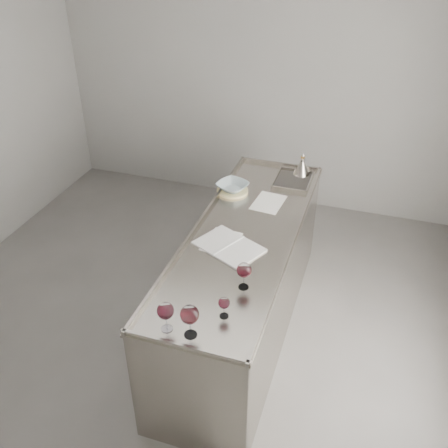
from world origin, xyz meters
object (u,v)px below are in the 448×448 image
(wine_glass_left, at_px, (166,311))
(ceramic_bowl, at_px, (232,186))
(wine_glass_small, at_px, (224,303))
(notebook, at_px, (229,246))
(wine_glass_middle, at_px, (190,315))
(wine_glass_right, at_px, (244,271))
(counter, at_px, (243,282))
(wine_funnel, at_px, (302,167))

(wine_glass_left, relative_size, ceramic_bowl, 0.76)
(wine_glass_small, height_order, notebook, wine_glass_small)
(wine_glass_small, xyz_separation_m, ceramic_bowl, (-0.40, 1.45, -0.05))
(wine_glass_middle, relative_size, wine_glass_right, 1.13)
(wine_glass_right, bearing_deg, counter, 105.64)
(wine_glass_small, relative_size, wine_funnel, 0.65)
(counter, relative_size, wine_glass_small, 17.19)
(ceramic_bowl, bearing_deg, wine_glass_small, -74.48)
(wine_glass_right, distance_m, wine_glass_small, 0.29)
(wine_glass_middle, xyz_separation_m, notebook, (-0.05, 0.88, -0.14))
(ceramic_bowl, relative_size, wine_funnel, 1.16)
(wine_funnel, bearing_deg, wine_glass_left, -99.69)
(notebook, bearing_deg, wine_funnel, 103.82)
(wine_glass_middle, bearing_deg, wine_glass_left, 180.00)
(counter, height_order, wine_funnel, wine_funnel)
(wine_glass_middle, distance_m, wine_funnel, 2.17)
(wine_glass_right, distance_m, wine_funnel, 1.67)
(notebook, distance_m, ceramic_bowl, 0.81)
(wine_glass_middle, xyz_separation_m, ceramic_bowl, (-0.27, 1.66, -0.10))
(wine_glass_left, distance_m, wine_funnel, 2.19)
(wine_glass_left, xyz_separation_m, wine_glass_small, (0.28, 0.20, -0.04))
(wine_glass_left, bearing_deg, wine_glass_middle, -0.00)
(wine_glass_small, bearing_deg, wine_glass_right, 82.92)
(wine_glass_left, xyz_separation_m, wine_funnel, (0.37, 2.16, -0.07))
(wine_glass_middle, height_order, wine_glass_right, wine_glass_middle)
(wine_glass_left, distance_m, wine_glass_right, 0.59)
(wine_glass_small, bearing_deg, counter, 98.33)
(wine_glass_left, height_order, ceramic_bowl, wine_glass_left)
(wine_glass_middle, bearing_deg, wine_funnel, 84.09)
(wine_glass_middle, bearing_deg, ceramic_bowl, 99.26)
(counter, bearing_deg, notebook, -106.18)
(wine_glass_left, height_order, notebook, wine_glass_left)
(notebook, relative_size, wine_funnel, 2.51)
(wine_glass_middle, xyz_separation_m, wine_funnel, (0.22, 2.16, -0.08))
(counter, xyz_separation_m, wine_funnel, (0.22, 1.08, 0.53))
(wine_glass_left, height_order, wine_funnel, wine_funnel)
(counter, distance_m, wine_glass_right, 0.86)
(wine_glass_small, height_order, ceramic_bowl, wine_glass_small)
(notebook, bearing_deg, wine_glass_left, -69.98)
(wine_glass_small, relative_size, ceramic_bowl, 0.56)
(wine_glass_left, relative_size, wine_glass_middle, 0.91)
(wine_glass_middle, bearing_deg, counter, 89.73)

